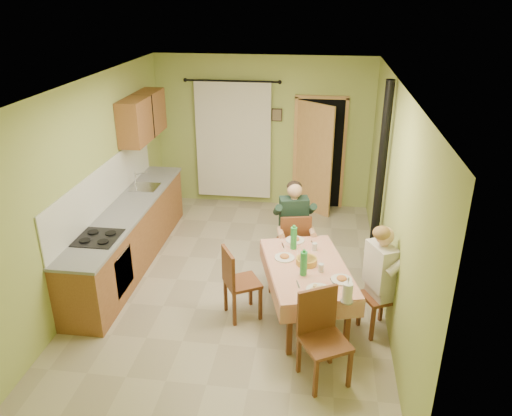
# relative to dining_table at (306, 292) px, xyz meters

# --- Properties ---
(floor) EXTENTS (4.00, 6.00, 0.01)m
(floor) POSITION_rel_dining_table_xyz_m (-0.98, 0.67, -0.38)
(floor) COLOR tan
(floor) RESTS_ON ground
(room_shell) EXTENTS (4.04, 6.04, 2.82)m
(room_shell) POSITION_rel_dining_table_xyz_m (-0.98, 0.67, 1.44)
(room_shell) COLOR #A5B65D
(room_shell) RESTS_ON ground
(kitchen_run) EXTENTS (0.64, 3.64, 1.56)m
(kitchen_run) POSITION_rel_dining_table_xyz_m (-2.69, 1.07, 0.10)
(kitchen_run) COLOR brown
(kitchen_run) RESTS_ON ground
(upper_cabinets) EXTENTS (0.35, 1.40, 0.70)m
(upper_cabinets) POSITION_rel_dining_table_xyz_m (-2.80, 2.37, 1.57)
(upper_cabinets) COLOR brown
(upper_cabinets) RESTS_ON room_shell
(curtain) EXTENTS (1.70, 0.07, 2.22)m
(curtain) POSITION_rel_dining_table_xyz_m (-1.53, 3.57, 0.88)
(curtain) COLOR black
(curtain) RESTS_ON ground
(doorway) EXTENTS (0.96, 0.56, 2.15)m
(doorway) POSITION_rel_dining_table_xyz_m (0.02, 3.52, 0.67)
(doorway) COLOR black
(doorway) RESTS_ON ground
(dining_table) EXTENTS (1.32, 1.75, 0.76)m
(dining_table) POSITION_rel_dining_table_xyz_m (0.00, 0.00, 0.00)
(dining_table) COLOR tan
(dining_table) RESTS_ON ground
(tableware) EXTENTS (0.95, 1.53, 0.33)m
(tableware) POSITION_rel_dining_table_xyz_m (0.05, -0.09, 0.44)
(tableware) COLOR white
(tableware) RESTS_ON dining_table
(chair_far) EXTENTS (0.51, 0.51, 0.99)m
(chair_far) POSITION_rel_dining_table_xyz_m (-0.23, 1.07, -0.09)
(chair_far) COLOR brown
(chair_far) RESTS_ON ground
(chair_near) EXTENTS (0.62, 0.62, 1.02)m
(chair_near) POSITION_rel_dining_table_xyz_m (0.23, -1.05, -0.09)
(chair_near) COLOR brown
(chair_near) RESTS_ON ground
(chair_right) EXTENTS (0.49, 0.49, 0.92)m
(chair_right) POSITION_rel_dining_table_xyz_m (0.88, -0.13, -0.09)
(chair_right) COLOR brown
(chair_right) RESTS_ON ground
(chair_left) EXTENTS (0.55, 0.55, 0.96)m
(chair_left) POSITION_rel_dining_table_xyz_m (-0.81, -0.04, -0.09)
(chair_left) COLOR brown
(chair_left) RESTS_ON ground
(man_far) EXTENTS (0.63, 0.54, 1.39)m
(man_far) POSITION_rel_dining_table_xyz_m (-0.23, 1.09, 0.50)
(man_far) COLOR #192D23
(man_far) RESTS_ON chair_far
(man_right) EXTENTS (0.61, 0.65, 1.39)m
(man_right) POSITION_rel_dining_table_xyz_m (0.87, -0.13, 0.50)
(man_right) COLOR beige
(man_right) RESTS_ON chair_right
(stove_flue) EXTENTS (0.24, 0.24, 2.80)m
(stove_flue) POSITION_rel_dining_table_xyz_m (0.92, 1.27, 0.64)
(stove_flue) COLOR black
(stove_flue) RESTS_ON ground
(picture_back) EXTENTS (0.19, 0.03, 0.23)m
(picture_back) POSITION_rel_dining_table_xyz_m (-0.73, 3.64, 1.37)
(picture_back) COLOR black
(picture_back) RESTS_ON room_shell
(picture_right) EXTENTS (0.03, 0.31, 0.21)m
(picture_right) POSITION_rel_dining_table_xyz_m (0.99, 1.87, 1.47)
(picture_right) COLOR brown
(picture_right) RESTS_ON room_shell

